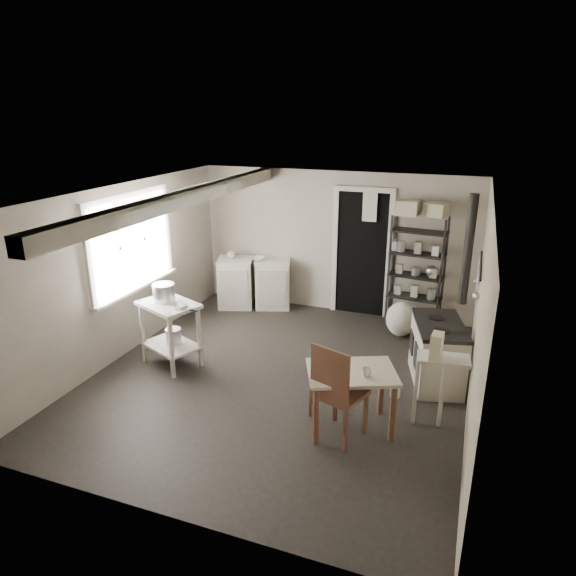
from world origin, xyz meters
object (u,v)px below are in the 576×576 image
(shelf_rack, at_px, (417,266))
(flour_sack, at_px, (401,321))
(stockpot, at_px, (164,295))
(stove, at_px, (438,349))
(base_cabinets, at_px, (254,280))
(prep_table, at_px, (171,336))
(work_table, at_px, (351,396))
(chair, at_px, (341,394))

(shelf_rack, height_order, flour_sack, shelf_rack)
(stockpot, bearing_deg, stove, 11.11)
(base_cabinets, relative_size, shelf_rack, 0.74)
(base_cabinets, relative_size, stove, 1.28)
(prep_table, bearing_deg, stockpot, 149.05)
(work_table, bearing_deg, base_cabinets, 129.16)
(prep_table, height_order, base_cabinets, base_cabinets)
(shelf_rack, relative_size, work_table, 1.93)
(stove, relative_size, flour_sack, 1.89)
(stove, bearing_deg, chair, -133.47)
(stockpot, distance_m, shelf_rack, 3.76)
(base_cabinets, relative_size, chair, 1.19)
(stove, relative_size, chair, 0.93)
(stockpot, height_order, work_table, stockpot)
(shelf_rack, bearing_deg, stockpot, -134.17)
(shelf_rack, height_order, chair, shelf_rack)
(stockpot, xyz_separation_m, flour_sack, (2.78, 1.89, -0.70))
(prep_table, relative_size, work_table, 0.96)
(prep_table, distance_m, stove, 3.39)
(base_cabinets, distance_m, chair, 3.86)
(stove, bearing_deg, prep_table, 177.77)
(stockpot, relative_size, base_cabinets, 0.24)
(chair, bearing_deg, flour_sack, 104.99)
(stove, relative_size, work_table, 1.11)
(base_cabinets, bearing_deg, stove, -46.01)
(stove, height_order, flour_sack, stove)
(base_cabinets, height_order, flour_sack, base_cabinets)
(shelf_rack, bearing_deg, prep_table, -132.72)
(stockpot, xyz_separation_m, base_cabinets, (0.25, 2.27, -0.48))
(stockpot, bearing_deg, base_cabinets, 83.61)
(prep_table, relative_size, flour_sack, 1.64)
(shelf_rack, distance_m, stove, 1.87)
(base_cabinets, bearing_deg, chair, -72.14)
(base_cabinets, bearing_deg, prep_table, -113.16)
(base_cabinets, xyz_separation_m, shelf_rack, (2.64, 0.12, 0.49))
(stove, bearing_deg, stockpot, 176.64)
(stockpot, height_order, base_cabinets, stockpot)
(flour_sack, bearing_deg, stockpot, -145.86)
(stockpot, relative_size, shelf_rack, 0.18)
(flour_sack, bearing_deg, base_cabinets, 171.43)
(base_cabinets, distance_m, work_table, 3.78)
(stockpot, height_order, flour_sack, stockpot)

